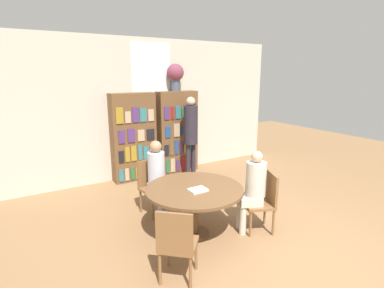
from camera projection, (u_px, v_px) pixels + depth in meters
ground_plane at (282, 258)px, 3.76m from camera, size 16.00×16.00×0.00m
wall_back at (152, 108)px, 6.66m from camera, size 6.40×0.07×3.00m
bookshelf_left at (134, 137)px, 6.37m from camera, size 0.94×0.34×1.87m
bookshelf_right at (177, 132)px, 6.90m from camera, size 0.94×0.34×1.87m
flower_vase at (175, 74)px, 6.59m from camera, size 0.38×0.38×0.59m
reading_table at (194, 194)px, 4.19m from camera, size 1.37×1.37×0.71m
chair_near_camera at (177, 242)px, 3.25m from camera, size 0.57×0.57×0.88m
chair_left_side at (152, 184)px, 4.95m from camera, size 0.47×0.47×0.88m
chair_far_side at (264, 199)px, 4.34m from camera, size 0.53×0.53×0.88m
seated_reader_left at (158, 174)px, 4.77m from camera, size 0.33×0.40×1.24m
seated_reader_right at (253, 186)px, 4.27m from camera, size 0.42×0.39×1.21m
librarian_standing at (191, 129)px, 6.48m from camera, size 0.30×0.57×1.78m
open_book_on_table at (198, 190)px, 4.05m from camera, size 0.24×0.18×0.03m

